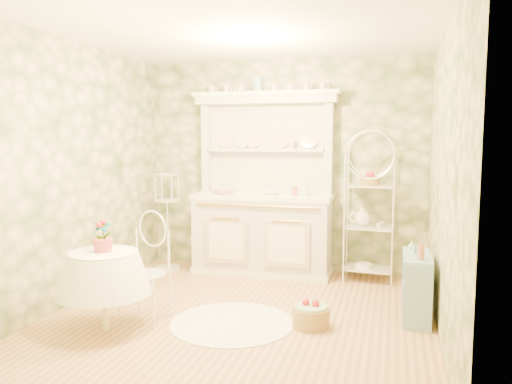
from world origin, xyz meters
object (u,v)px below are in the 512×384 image
(bakers_rack, at_px, (369,203))
(round_table, at_px, (105,296))
(kitchen_dresser, at_px, (262,184))
(floor_basket, at_px, (311,317))
(side_shelf, at_px, (416,286))
(cafe_chair, at_px, (145,280))
(birdcage_stand, at_px, (167,216))

(bakers_rack, distance_m, round_table, 3.19)
(kitchen_dresser, relative_size, floor_basket, 7.78)
(floor_basket, bearing_deg, kitchen_dresser, 118.41)
(side_shelf, xyz_separation_m, round_table, (-2.68, -1.07, -0.00))
(floor_basket, bearing_deg, side_shelf, 28.32)
(bakers_rack, relative_size, cafe_chair, 2.43)
(floor_basket, bearing_deg, round_table, -162.03)
(kitchen_dresser, distance_m, cafe_chair, 2.15)
(birdcage_stand, bearing_deg, side_shelf, -18.03)
(side_shelf, xyz_separation_m, birdcage_stand, (-3.05, 0.99, 0.39))
(round_table, bearing_deg, side_shelf, 21.72)
(kitchen_dresser, distance_m, round_table, 2.52)
(kitchen_dresser, bearing_deg, cafe_chair, -108.14)
(kitchen_dresser, xyz_separation_m, birdcage_stand, (-1.23, -0.16, -0.44))
(round_table, bearing_deg, kitchen_dresser, 68.73)
(round_table, xyz_separation_m, birdcage_stand, (-0.37, 2.06, 0.39))
(bakers_rack, distance_m, side_shelf, 1.42)
(bakers_rack, height_order, side_shelf, bakers_rack)
(bakers_rack, bearing_deg, floor_basket, -99.11)
(bakers_rack, bearing_deg, birdcage_stand, -170.95)
(kitchen_dresser, bearing_deg, side_shelf, -32.31)
(cafe_chair, height_order, birdcage_stand, birdcage_stand)
(round_table, height_order, floor_basket, round_table)
(bakers_rack, distance_m, birdcage_stand, 2.56)
(cafe_chair, bearing_deg, birdcage_stand, 126.43)
(cafe_chair, bearing_deg, side_shelf, 34.85)
(round_table, relative_size, cafe_chair, 0.81)
(kitchen_dresser, height_order, round_table, kitchen_dresser)
(round_table, xyz_separation_m, cafe_chair, (0.24, 0.30, 0.07))
(kitchen_dresser, xyz_separation_m, side_shelf, (1.82, -1.15, -0.83))
(bakers_rack, height_order, cafe_chair, bakers_rack)
(kitchen_dresser, xyz_separation_m, round_table, (-0.86, -2.22, -0.83))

